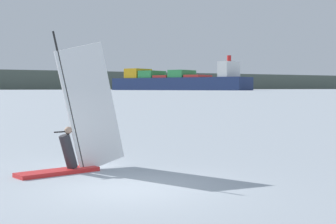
{
  "coord_description": "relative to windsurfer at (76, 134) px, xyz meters",
  "views": [
    {
      "loc": [
        -3.04,
        -11.82,
        2.49
      ],
      "look_at": [
        2.55,
        4.74,
        1.64
      ],
      "focal_mm": 53.26,
      "sensor_mm": 36.0,
      "label": 1
    }
  ],
  "objects": [
    {
      "name": "cargo_ship",
      "position": [
        172.65,
        471.86,
        7.97
      ],
      "size": [
        117.43,
        142.14,
        33.75
      ],
      "rotation": [
        0.0,
        0.0,
        2.21
      ],
      "color": "navy",
      "rests_on": "ground_plane"
    },
    {
      "name": "ground_plane",
      "position": [
        0.92,
        -2.95,
        -1.11
      ],
      "size": [
        4000.0,
        4000.0,
        0.0
      ],
      "primitive_type": "plane",
      "color": "#9EA8B2"
    },
    {
      "name": "windsurfer",
      "position": [
        0.0,
        0.0,
        0.0
      ],
      "size": [
        3.44,
        1.65,
        4.17
      ],
      "rotation": [
        0.0,
        0.0,
        3.52
      ],
      "color": "red",
      "rests_on": "ground_plane"
    },
    {
      "name": "distant_headland",
      "position": [
        418.77,
        921.45,
        12.08
      ],
      "size": [
        1261.23,
        566.36,
        26.38
      ],
      "primitive_type": "cube",
      "rotation": [
        0.0,
        0.0,
        0.22
      ],
      "color": "#4C564C",
      "rests_on": "ground_plane"
    }
  ]
}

